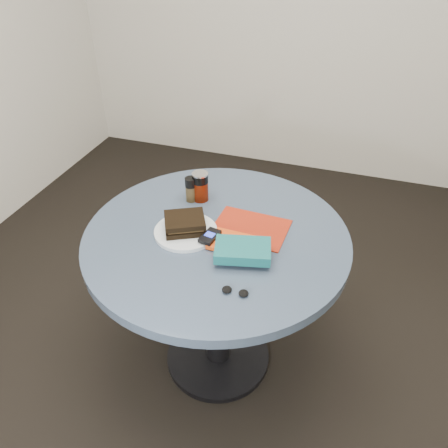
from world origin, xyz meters
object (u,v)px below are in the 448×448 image
(sandwich, at_px, (185,223))
(magazine, at_px, (250,228))
(plate, at_px, (186,232))
(soda_can, at_px, (200,186))
(mp3_player, at_px, (210,236))
(pepper_grinder, at_px, (191,189))
(red_book, at_px, (235,243))
(headphones, at_px, (235,291))
(table, at_px, (217,266))
(novel, at_px, (243,250))

(sandwich, relative_size, magazine, 0.67)
(plate, xyz_separation_m, sandwich, (-0.00, 0.01, 0.03))
(soda_can, xyz_separation_m, mp3_player, (0.13, -0.26, -0.04))
(plate, bearing_deg, sandwich, 125.03)
(plate, xyz_separation_m, pepper_grinder, (-0.06, 0.22, 0.05))
(red_book, bearing_deg, magazine, 79.84)
(soda_can, relative_size, headphones, 1.42)
(table, xyz_separation_m, plate, (-0.11, -0.04, 0.17))
(mp3_player, relative_size, headphones, 1.09)
(red_book, height_order, mp3_player, mp3_player)
(table, relative_size, pepper_grinder, 9.42)
(pepper_grinder, height_order, red_book, pepper_grinder)
(table, relative_size, magazine, 3.60)
(sandwich, height_order, mp3_player, sandwich)
(plate, xyz_separation_m, soda_can, (-0.03, 0.24, 0.06))
(red_book, bearing_deg, table, 152.54)
(table, xyz_separation_m, novel, (0.13, -0.11, 0.20))
(plate, relative_size, headphones, 2.70)
(table, xyz_separation_m, soda_can, (-0.14, 0.20, 0.23))
(soda_can, relative_size, novel, 0.65)
(table, distance_m, sandwich, 0.24)
(pepper_grinder, bearing_deg, plate, -73.81)
(plate, xyz_separation_m, red_book, (0.20, -0.01, 0.00))
(pepper_grinder, xyz_separation_m, red_book, (0.26, -0.23, -0.04))
(magazine, bearing_deg, headphones, -79.43)
(sandwich, distance_m, magazine, 0.25)
(table, xyz_separation_m, pepper_grinder, (-0.17, 0.18, 0.22))
(table, height_order, red_book, red_book)
(plate, height_order, magazine, plate)
(magazine, distance_m, mp3_player, 0.17)
(magazine, height_order, novel, novel)
(magazine, bearing_deg, novel, -80.36)
(plate, height_order, novel, novel)
(plate, xyz_separation_m, mp3_player, (0.10, -0.02, 0.02))
(mp3_player, bearing_deg, plate, 168.20)
(table, relative_size, red_book, 5.58)
(table, distance_m, mp3_player, 0.20)
(mp3_player, distance_m, headphones, 0.28)
(table, bearing_deg, headphones, -60.40)
(sandwich, xyz_separation_m, headphones, (0.27, -0.25, -0.03))
(novel, bearing_deg, headphones, -95.10)
(pepper_grinder, height_order, mp3_player, pepper_grinder)
(sandwich, bearing_deg, novel, -18.08)
(sandwich, bearing_deg, mp3_player, -14.50)
(pepper_grinder, bearing_deg, table, -46.48)
(sandwich, xyz_separation_m, red_book, (0.20, -0.02, -0.03))
(red_book, distance_m, mp3_player, 0.09)
(soda_can, xyz_separation_m, red_book, (0.22, -0.25, -0.05))
(soda_can, relative_size, pepper_grinder, 1.17)
(mp3_player, bearing_deg, sandwich, 165.50)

